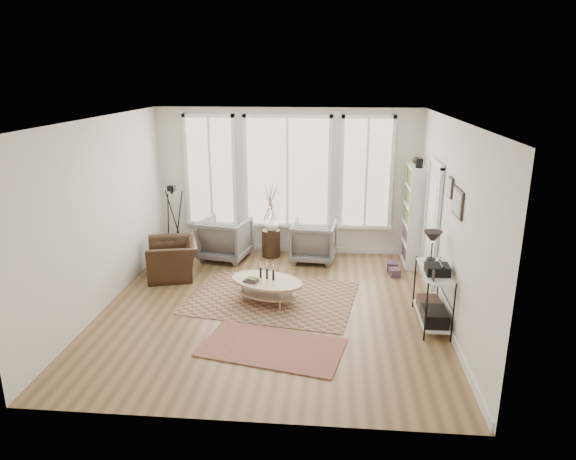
# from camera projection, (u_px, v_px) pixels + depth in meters

# --- Properties ---
(room) EXTENTS (5.50, 5.54, 2.90)m
(room) POSITION_uv_depth(u_px,v_px,m) (273.00, 220.00, 7.63)
(room) COLOR olive
(room) RESTS_ON ground
(bay_window) EXTENTS (4.14, 0.12, 2.24)m
(bay_window) POSITION_uv_depth(u_px,v_px,m) (287.00, 174.00, 10.14)
(bay_window) COLOR #D7AE87
(bay_window) RESTS_ON ground
(door) EXTENTS (0.09, 1.06, 2.22)m
(door) POSITION_uv_depth(u_px,v_px,m) (432.00, 223.00, 8.57)
(door) COLOR silver
(door) RESTS_ON ground
(bookcase) EXTENTS (0.31, 0.85, 2.06)m
(bookcase) POSITION_uv_depth(u_px,v_px,m) (414.00, 215.00, 9.65)
(bookcase) COLOR white
(bookcase) RESTS_ON ground
(low_shelf) EXTENTS (0.38, 1.08, 1.30)m
(low_shelf) POSITION_uv_depth(u_px,v_px,m) (433.00, 291.00, 7.38)
(low_shelf) COLOR white
(low_shelf) RESTS_ON ground
(wall_art) EXTENTS (0.04, 0.88, 0.44)m
(wall_art) POSITION_uv_depth(u_px,v_px,m) (456.00, 199.00, 7.00)
(wall_art) COLOR black
(wall_art) RESTS_ON ground
(rug_main) EXTENTS (2.87, 2.33, 0.01)m
(rug_main) POSITION_uv_depth(u_px,v_px,m) (273.00, 297.00, 8.38)
(rug_main) COLOR brown
(rug_main) RESTS_ON ground
(rug_runner) EXTENTS (2.04, 1.40, 0.01)m
(rug_runner) POSITION_uv_depth(u_px,v_px,m) (272.00, 347.00, 6.84)
(rug_runner) COLOR maroon
(rug_runner) RESTS_ON ground
(coffee_table) EXTENTS (1.39, 1.14, 0.55)m
(coffee_table) POSITION_uv_depth(u_px,v_px,m) (266.00, 285.00, 8.15)
(coffee_table) COLOR tan
(coffee_table) RESTS_ON ground
(armchair_left) EXTENTS (1.04, 1.06, 0.82)m
(armchair_left) POSITION_uv_depth(u_px,v_px,m) (225.00, 239.00, 10.06)
(armchair_left) COLOR slate
(armchair_left) RESTS_ON ground
(armchair_right) EXTENTS (0.90, 0.92, 0.77)m
(armchair_right) POSITION_uv_depth(u_px,v_px,m) (314.00, 242.00, 9.96)
(armchair_right) COLOR slate
(armchair_right) RESTS_ON ground
(side_table) EXTENTS (0.36, 0.36, 1.53)m
(side_table) POSITION_uv_depth(u_px,v_px,m) (271.00, 221.00, 10.09)
(side_table) COLOR #342114
(side_table) RESTS_ON ground
(vase) EXTENTS (0.32, 0.32, 0.28)m
(vase) POSITION_uv_depth(u_px,v_px,m) (272.00, 224.00, 10.08)
(vase) COLOR silver
(vase) RESTS_ON side_table
(accent_chair) EXTENTS (1.21, 1.12, 0.65)m
(accent_chair) POSITION_uv_depth(u_px,v_px,m) (173.00, 259.00, 9.23)
(accent_chair) COLOR #342114
(accent_chair) RESTS_ON ground
(tripod_camera) EXTENTS (0.51, 0.51, 1.45)m
(tripod_camera) POSITION_uv_depth(u_px,v_px,m) (174.00, 225.00, 10.08)
(tripod_camera) COLOR black
(tripod_camera) RESTS_ON ground
(book_stack_near) EXTENTS (0.23, 0.28, 0.17)m
(book_stack_near) POSITION_uv_depth(u_px,v_px,m) (393.00, 266.00, 9.53)
(book_stack_near) COLOR maroon
(book_stack_near) RESTS_ON ground
(book_stack_far) EXTENTS (0.21, 0.25, 0.14)m
(book_stack_far) POSITION_uv_depth(u_px,v_px,m) (394.00, 272.00, 9.27)
(book_stack_far) COLOR maroon
(book_stack_far) RESTS_ON ground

